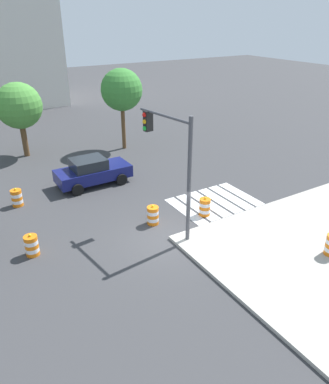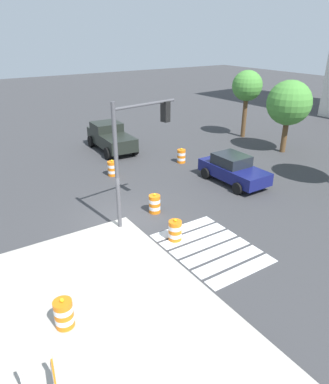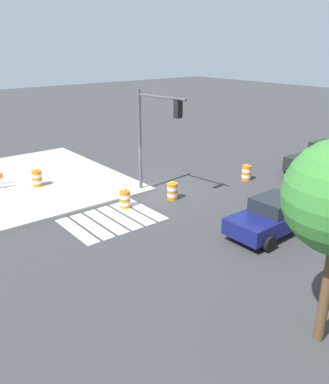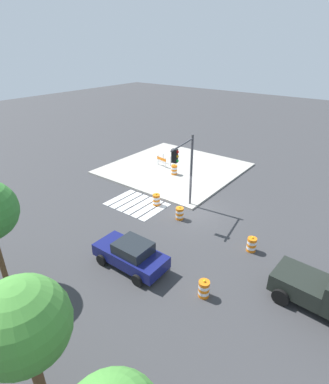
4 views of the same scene
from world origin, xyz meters
TOP-DOWN VIEW (x-y plane):
  - ground_plane at (0.00, 0.00)m, footprint 120.00×120.00m
  - sidewalk_corner at (6.00, -6.00)m, footprint 12.00×12.00m
  - crosswalk_stripes at (4.00, 1.80)m, footprint 4.35×3.20m
  - sports_car at (-0.69, 7.39)m, footprint 4.31×2.17m
  - pickup_truck at (-10.38, 4.14)m, footprint 5.25×2.57m
  - traffic_barrel_near_corner at (-5.50, 1.95)m, footprint 0.56×0.56m
  - traffic_barrel_crosswalk_end at (2.70, 0.94)m, footprint 0.56×0.56m
  - traffic_barrel_median_near at (0.07, 1.56)m, footprint 0.56×0.56m
  - traffic_barrel_median_far at (-5.10, 6.87)m, footprint 0.56×0.56m
  - traffic_barrel_on_sidewalk at (5.02, -4.63)m, footprint 0.56×0.56m
  - traffic_light_pole at (0.42, 0.52)m, footprint 0.77×3.26m
  - street_tree_streetside_mid at (-2.93, 14.47)m, footprint 3.10×3.10m
  - street_tree_streetside_far at (-7.50, 14.94)m, footprint 2.39×2.39m

SIDE VIEW (x-z plane):
  - ground_plane at x=0.00m, z-range 0.00..0.00m
  - crosswalk_stripes at x=4.00m, z-range 0.00..0.02m
  - sidewalk_corner at x=6.00m, z-range 0.00..0.15m
  - traffic_barrel_near_corner at x=-5.50m, z-range -0.06..0.96m
  - traffic_barrel_crosswalk_end at x=2.70m, z-range -0.06..0.96m
  - traffic_barrel_median_near at x=0.07m, z-range -0.06..0.96m
  - traffic_barrel_median_far at x=-5.10m, z-range -0.06..0.96m
  - traffic_barrel_on_sidewalk at x=5.02m, z-range 0.09..1.11m
  - sports_car at x=-0.69m, z-range 0.00..1.63m
  - pickup_truck at x=-10.38m, z-range 0.01..1.93m
  - street_tree_streetside_mid at x=-2.93m, z-range 0.98..6.09m
  - traffic_light_pole at x=0.42m, z-range 1.16..6.66m
  - street_tree_streetside_far at x=-7.50m, z-range 1.41..6.75m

